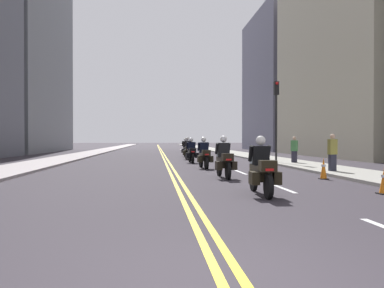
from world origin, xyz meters
The scene contains 20 objects.
ground_plane centered at (0.00, 48.00, 0.00)m, with size 264.00×264.00×0.00m, color #2F2A31.
sidewalk_left centered at (-7.51, 48.00, 0.06)m, with size 2.82×144.00×0.12m, color #9D9394.
sidewalk_right centered at (7.51, 48.00, 0.06)m, with size 2.82×144.00×0.12m, color gray.
centreline_yellow_inner centered at (-0.12, 48.00, 0.00)m, with size 0.12×132.00×0.01m, color yellow.
centreline_yellow_outer centered at (0.12, 48.00, 0.00)m, with size 0.12×132.00×0.01m, color yellow.
lane_dashes_white centered at (3.05, 29.00, 0.00)m, with size 0.14×56.40×0.01m.
building_left_2 centered at (-17.62, 46.54, 15.79)m, with size 9.66×21.30×31.57m.
building_right_2 centered at (15.91, 50.17, 9.31)m, with size 6.25×16.86×18.62m.
motorcycle_0 centered at (1.99, 6.44, 0.65)m, with size 0.77×2.26×1.57m.
motorcycle_1 centered at (1.83, 11.28, 0.67)m, with size 0.78×2.17×1.62m.
motorcycle_2 centered at (1.70, 16.52, 0.65)m, with size 0.78×2.18×1.60m.
motorcycle_3 centered at (1.51, 21.57, 0.65)m, with size 0.77×2.13×1.59m.
motorcycle_4 centered at (1.61, 25.98, 0.67)m, with size 0.78×2.18×1.67m.
motorcycle_5 centered at (1.83, 30.86, 0.66)m, with size 0.76×2.30×1.62m.
traffic_cone_0 centered at (5.45, 10.59, 0.40)m, with size 0.30×0.30×0.80m.
traffic_cone_1 centered at (5.37, 6.43, 0.38)m, with size 0.34×0.34×0.77m.
traffic_cone_2 centered at (5.32, 17.47, 0.32)m, with size 0.32×0.32×0.64m.
traffic_light_near centered at (6.50, 19.94, 3.43)m, with size 0.28×0.38×4.97m.
pedestrian_0 centered at (7.42, 19.37, 0.85)m, with size 0.40×0.42×1.65m.
pedestrian_2 centered at (6.84, 12.91, 0.89)m, with size 0.40×0.29×1.72m.
Camera 1 is at (-0.80, -3.98, 1.47)m, focal length 38.02 mm.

